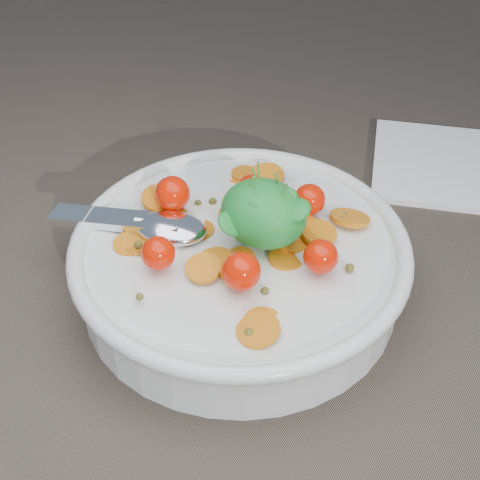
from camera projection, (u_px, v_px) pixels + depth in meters
The scene contains 3 objects.
ground at pixel (262, 278), 0.55m from camera, with size 6.00×6.00×0.00m, color brown.
bowl at pixel (240, 261), 0.52m from camera, with size 0.28×0.26×0.11m.
napkin at pixel (457, 167), 0.67m from camera, with size 0.17×0.15×0.01m, color white.
Camera 1 is at (0.20, -0.35, 0.38)m, focal length 50.00 mm.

